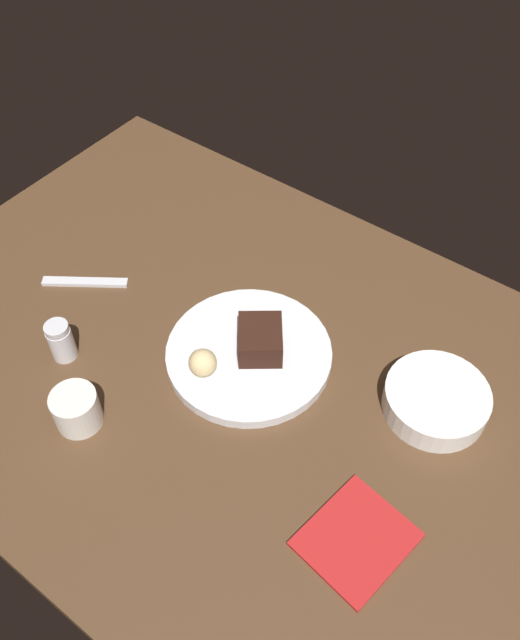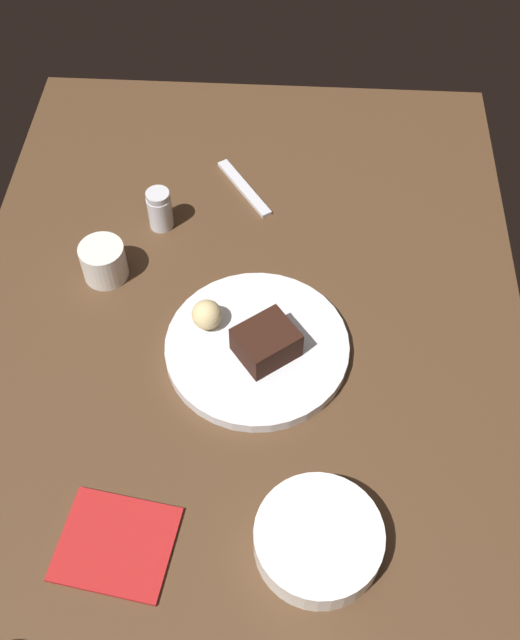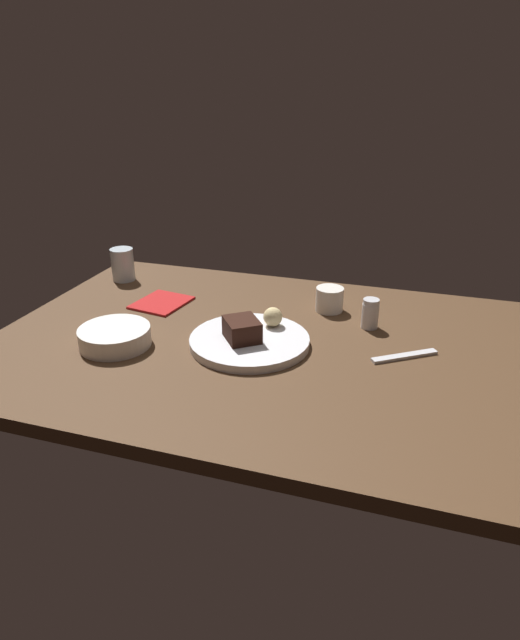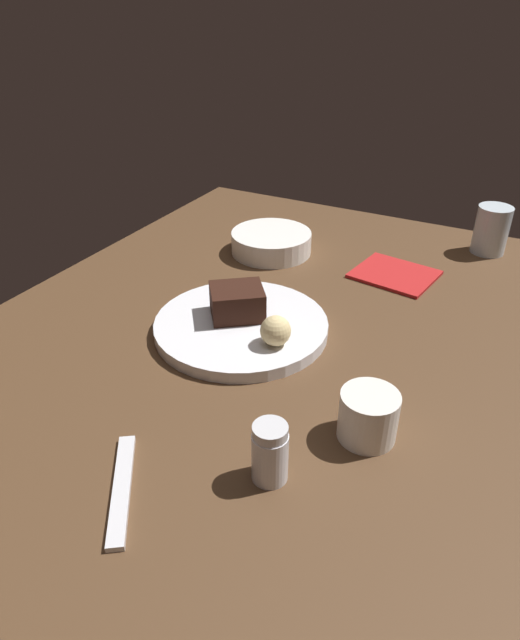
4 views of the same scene
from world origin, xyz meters
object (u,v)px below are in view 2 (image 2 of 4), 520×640
salt_shaker (160,209)px  dessert_plate (257,348)px  folded_napkin (116,544)px  coffee_cup (104,261)px  side_bowl (318,540)px  bread_roll (207,315)px  chocolate_cake_slice (266,342)px  dessert_spoon (244,188)px

salt_shaker → dessert_plate: bearing=35.4°
folded_napkin → coffee_cup: bearing=-168.3°
salt_shaker → side_bowl: salt_shaker is taller
side_bowl → folded_napkin: (1.29, -24.51, -1.79)cm
salt_shaker → coffee_cup: size_ratio=1.04×
bread_roll → side_bowl: (31.23, 16.42, -1.97)cm
bread_roll → side_bowl: size_ratio=0.28×
chocolate_cake_slice → bread_roll: 9.78cm
side_bowl → folded_napkin: 24.61cm
chocolate_cake_slice → coffee_cup: size_ratio=1.15×
salt_shaker → folded_napkin: bearing=1.7°
dessert_spoon → folded_napkin: size_ratio=1.09×
dessert_plate → side_bowl: bearing=17.9°
bread_roll → folded_napkin: bread_roll is taller
salt_shaker → coffee_cup: (10.96, -7.18, -0.50)cm
salt_shaker → coffee_cup: 13.11cm
dessert_plate → chocolate_cake_slice: bearing=47.2°
dessert_plate → dessert_spoon: bearing=-172.8°
dessert_plate → dessert_spoon: size_ratio=1.76×
bread_roll → chocolate_cake_slice: bearing=63.2°
coffee_cup → dessert_plate: bearing=61.7°
dessert_plate → dessert_spoon: 33.29cm
chocolate_cake_slice → folded_napkin: size_ratio=0.57×
coffee_cup → folded_napkin: coffee_cup is taller
folded_napkin → dessert_plate: bearing=152.2°
chocolate_cake_slice → salt_shaker: salt_shaker is taller
side_bowl → coffee_cup: size_ratio=2.26×
dessert_spoon → folded_napkin: 63.39cm
side_bowl → folded_napkin: bearing=-87.0°
salt_shaker → dessert_spoon: size_ratio=0.48×
chocolate_cake_slice → salt_shaker: (-25.30, -18.43, -0.66)cm
salt_shaker → dessert_spoon: 16.02cm
dessert_plate → folded_napkin: size_ratio=1.92×
salt_shaker → dessert_spoon: salt_shaker is taller
chocolate_cake_slice → coffee_cup: chocolate_cake_slice is taller
bread_roll → coffee_cup: 19.60cm
bread_roll → folded_napkin: size_ratio=0.32×
dessert_plate → folded_napkin: 33.20cm
side_bowl → dessert_spoon: bearing=-167.8°
coffee_cup → dessert_spoon: bearing=134.8°
chocolate_cake_slice → coffee_cup: bearing=-119.2°
coffee_cup → side_bowl: bearing=39.0°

